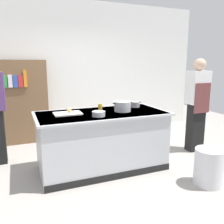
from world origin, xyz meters
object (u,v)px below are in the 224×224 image
(onion, at_px, (69,110))
(juice_cup, at_px, (100,107))
(person_chef, at_px, (197,103))
(stock_pot, at_px, (123,106))
(sauce_pan, at_px, (135,104))
(bookshelf, at_px, (20,102))
(trash_bin, at_px, (209,167))
(mixing_bowl, at_px, (99,114))

(onion, distance_m, juice_cup, 0.53)
(juice_cup, relative_size, person_chef, 0.06)
(onion, height_order, stock_pot, stock_pot)
(onion, xyz_separation_m, sauce_pan, (1.15, 0.12, -0.01))
(bookshelf, bearing_deg, onion, -68.84)
(juice_cup, height_order, bookshelf, bookshelf)
(juice_cup, bearing_deg, trash_bin, -47.92)
(sauce_pan, relative_size, mixing_bowl, 1.28)
(stock_pot, bearing_deg, person_chef, 4.09)
(trash_bin, relative_size, bookshelf, 0.30)
(onion, xyz_separation_m, bookshelf, (-0.65, 1.69, -0.10))
(onion, relative_size, person_chef, 0.04)
(stock_pot, xyz_separation_m, sauce_pan, (0.35, 0.26, -0.03))
(sauce_pan, relative_size, trash_bin, 0.47)
(sauce_pan, bearing_deg, onion, -174.17)
(person_chef, relative_size, bookshelf, 1.01)
(sauce_pan, distance_m, trash_bin, 1.52)
(sauce_pan, xyz_separation_m, trash_bin, (0.48, -1.27, -0.69))
(onion, bearing_deg, bookshelf, 111.16)
(juice_cup, bearing_deg, stock_pot, -38.53)
(mixing_bowl, height_order, bookshelf, bookshelf)
(onion, distance_m, mixing_bowl, 0.49)
(sauce_pan, bearing_deg, juice_cup, -177.30)
(onion, xyz_separation_m, juice_cup, (0.52, 0.09, -0.01))
(stock_pot, xyz_separation_m, trash_bin, (0.83, -1.01, -0.72))
(juice_cup, bearing_deg, mixing_bowl, -111.97)
(stock_pot, bearing_deg, onion, 170.05)
(onion, distance_m, person_chef, 2.37)
(stock_pot, bearing_deg, mixing_bowl, -156.67)
(stock_pot, relative_size, trash_bin, 0.63)
(stock_pot, relative_size, sauce_pan, 1.36)
(stock_pot, relative_size, mixing_bowl, 1.74)
(onion, xyz_separation_m, mixing_bowl, (0.35, -0.34, -0.02))
(onion, distance_m, trash_bin, 2.12)
(onion, relative_size, sauce_pan, 0.30)
(juice_cup, distance_m, trash_bin, 1.81)
(mixing_bowl, bearing_deg, sauce_pan, 29.61)
(person_chef, height_order, bookshelf, person_chef)
(sauce_pan, xyz_separation_m, bookshelf, (-1.81, 1.57, -0.09))
(juice_cup, distance_m, bookshelf, 1.99)
(onion, xyz_separation_m, person_chef, (2.37, -0.03, -0.04))
(stock_pot, height_order, bookshelf, bookshelf)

